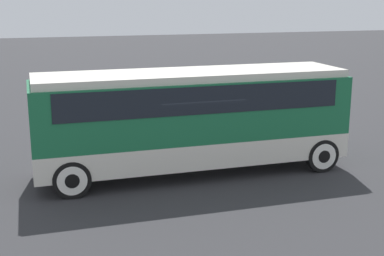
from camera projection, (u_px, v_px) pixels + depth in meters
ground_plane at (192, 172)px, 16.83m from camera, size 120.00×120.00×0.00m
tour_bus at (195, 113)px, 16.39m from camera, size 9.60×2.52×3.20m
parked_car_near at (142, 119)px, 21.00m from camera, size 4.30×1.96×1.40m
parked_car_mid at (221, 96)px, 26.22m from camera, size 4.45×1.89×1.29m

